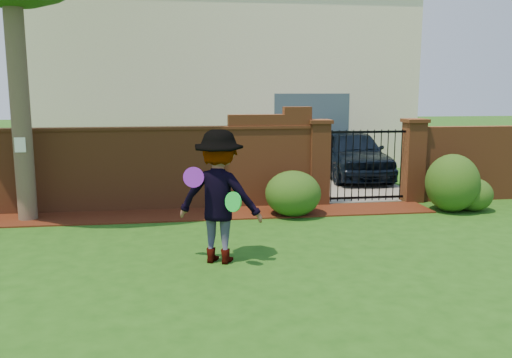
{
  "coord_description": "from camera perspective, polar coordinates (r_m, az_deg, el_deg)",
  "views": [
    {
      "loc": [
        -0.63,
        -7.24,
        2.53
      ],
      "look_at": [
        0.62,
        1.4,
        1.05
      ],
      "focal_mm": 37.19,
      "sensor_mm": 36.0,
      "label": 1
    }
  ],
  "objects": [
    {
      "name": "ground",
      "position": [
        7.7,
        -3.15,
        -9.62
      ],
      "size": [
        80.0,
        80.0,
        0.01
      ],
      "primitive_type": "cube",
      "color": "#1E4D13",
      "rests_on": "ground"
    },
    {
      "name": "mulch_bed",
      "position": [
        10.88,
        -9.74,
        -3.88
      ],
      "size": [
        11.1,
        1.08,
        0.03
      ],
      "primitive_type": "cube",
      "color": "#39150A",
      "rests_on": "ground"
    },
    {
      "name": "brick_wall",
      "position": [
        11.44,
        -15.11,
        1.23
      ],
      "size": [
        8.7,
        0.31,
        2.16
      ],
      "color": "brown",
      "rests_on": "ground"
    },
    {
      "name": "brick_wall_return",
      "position": [
        13.47,
        24.28,
        1.61
      ],
      "size": [
        4.0,
        0.25,
        1.7
      ],
      "primitive_type": "cube",
      "color": "brown",
      "rests_on": "ground"
    },
    {
      "name": "pillar_left",
      "position": [
        11.75,
        6.76,
        1.86
      ],
      "size": [
        0.5,
        0.5,
        1.88
      ],
      "color": "brown",
      "rests_on": "ground"
    },
    {
      "name": "pillar_right",
      "position": [
        12.5,
        16.56,
        1.99
      ],
      "size": [
        0.5,
        0.5,
        1.88
      ],
      "color": "brown",
      "rests_on": "ground"
    },
    {
      "name": "iron_gate",
      "position": [
        12.1,
        11.79,
        1.45
      ],
      "size": [
        1.78,
        0.03,
        1.6
      ],
      "color": "black",
      "rests_on": "ground"
    },
    {
      "name": "driveway",
      "position": [
        16.0,
        6.81,
        0.48
      ],
      "size": [
        3.2,
        8.0,
        0.01
      ],
      "primitive_type": "cube",
      "color": "gray",
      "rests_on": "ground"
    },
    {
      "name": "house",
      "position": [
        19.32,
        -3.48,
        11.49
      ],
      "size": [
        12.4,
        6.4,
        6.3
      ],
      "color": "#F2ECCB",
      "rests_on": "ground"
    },
    {
      "name": "car",
      "position": [
        15.37,
        10.4,
        2.64
      ],
      "size": [
        1.78,
        4.17,
        1.4
      ],
      "primitive_type": "imported",
      "rotation": [
        0.0,
        0.0,
        -0.03
      ],
      "color": "black",
      "rests_on": "ground"
    },
    {
      "name": "paper_notice",
      "position": [
        10.92,
        -24.05,
        3.37
      ],
      "size": [
        0.2,
        0.01,
        0.28
      ],
      "primitive_type": "cube",
      "color": "white",
      "rests_on": "tree"
    },
    {
      "name": "shrub_left",
      "position": [
        10.69,
        4.0,
        -1.57
      ],
      "size": [
        1.13,
        1.13,
        0.92
      ],
      "primitive_type": "ellipsoid",
      "color": "#194314",
      "rests_on": "ground"
    },
    {
      "name": "shrub_middle",
      "position": [
        11.76,
        20.36,
        -0.4
      ],
      "size": [
        1.1,
        1.1,
        1.21
      ],
      "primitive_type": "ellipsoid",
      "color": "#194314",
      "rests_on": "ground"
    },
    {
      "name": "shrub_right",
      "position": [
        12.04,
        22.36,
        -1.55
      ],
      "size": [
        0.78,
        0.78,
        0.7
      ],
      "primitive_type": "ellipsoid",
      "color": "#194314",
      "rests_on": "ground"
    },
    {
      "name": "man",
      "position": [
        7.74,
        -4.09,
        -1.96
      ],
      "size": [
        1.45,
        1.16,
        1.96
      ],
      "primitive_type": "imported",
      "rotation": [
        0.0,
        0.0,
        2.75
      ],
      "color": "gray",
      "rests_on": "ground"
    },
    {
      "name": "frisbee_purple",
      "position": [
        7.44,
        -6.74,
        0.19
      ],
      "size": [
        0.3,
        0.11,
        0.29
      ],
      "primitive_type": "cylinder",
      "rotation": [
        1.36,
        0.0,
        0.09
      ],
      "color": "purple",
      "rests_on": "man"
    },
    {
      "name": "frisbee_green",
      "position": [
        7.41,
        -2.47,
        -2.47
      ],
      "size": [
        0.24,
        0.25,
        0.29
      ],
      "primitive_type": "cylinder",
      "rotation": [
        1.43,
        0.0,
        -0.82
      ],
      "color": "green",
      "rests_on": "man"
    }
  ]
}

